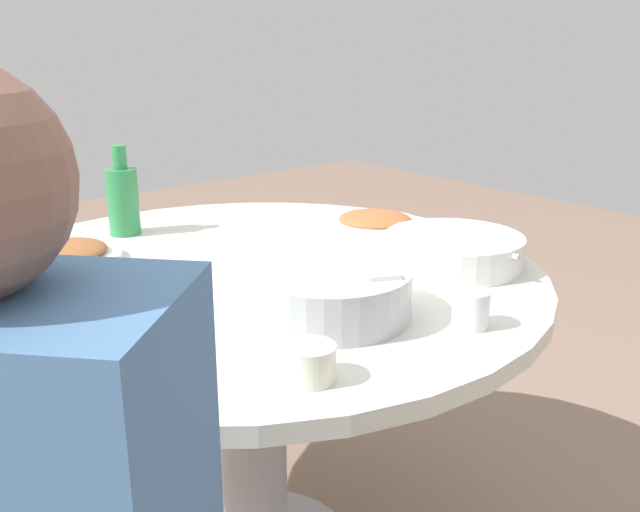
{
  "coord_description": "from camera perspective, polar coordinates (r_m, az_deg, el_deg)",
  "views": [
    {
      "loc": [
        -1.17,
        0.8,
        1.22
      ],
      "look_at": [
        -0.14,
        -0.08,
        0.79
      ],
      "focal_mm": 39.68,
      "sensor_mm": 36.0,
      "label": 1
    }
  ],
  "objects": [
    {
      "name": "round_dining_table",
      "position": [
        1.55,
        -5.64,
        -6.64
      ],
      "size": [
        1.25,
        1.25,
        0.74
      ],
      "color": "#99999E",
      "rests_on": "ground"
    },
    {
      "name": "rice_bowl",
      "position": [
        1.24,
        0.83,
        -2.88
      ],
      "size": [
        0.29,
        0.29,
        0.09
      ],
      "color": "#B2B5BA",
      "rests_on": "round_dining_table"
    },
    {
      "name": "soup_bowl",
      "position": [
        1.54,
        10.72,
        0.37
      ],
      "size": [
        0.33,
        0.3,
        0.07
      ],
      "color": "silver",
      "rests_on": "round_dining_table"
    },
    {
      "name": "dish_stirfry",
      "position": [
        1.63,
        -19.6,
        0.15
      ],
      "size": [
        0.22,
        0.22,
        0.04
      ],
      "color": "white",
      "rests_on": "round_dining_table"
    },
    {
      "name": "dish_tofu_braise",
      "position": [
        1.79,
        4.44,
        2.72
      ],
      "size": [
        0.23,
        0.23,
        0.05
      ],
      "color": "silver",
      "rests_on": "round_dining_table"
    },
    {
      "name": "dish_noodles",
      "position": [
        1.31,
        -21.28,
        -4.27
      ],
      "size": [
        0.21,
        0.21,
        0.04
      ],
      "color": "silver",
      "rests_on": "round_dining_table"
    },
    {
      "name": "green_bottle",
      "position": [
        1.8,
        -15.62,
        4.46
      ],
      "size": [
        0.08,
        0.08,
        0.22
      ],
      "color": "#2D8649",
      "rests_on": "round_dining_table"
    },
    {
      "name": "tea_cup_near",
      "position": [
        1.22,
        12.07,
        -4.19
      ],
      "size": [
        0.06,
        0.06,
        0.06
      ],
      "primitive_type": "cylinder",
      "color": "white",
      "rests_on": "round_dining_table"
    },
    {
      "name": "tea_cup_far",
      "position": [
        1.02,
        -0.79,
        -8.6
      ],
      "size": [
        0.08,
        0.08,
        0.05
      ],
      "primitive_type": "cylinder",
      "color": "silver",
      "rests_on": "round_dining_table"
    }
  ]
}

